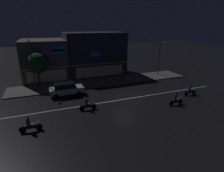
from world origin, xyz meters
TOP-DOWN VIEW (x-y plane):
  - ground_plane at (0.00, 0.00)m, footprint 140.00×140.00m
  - lane_divider_stripe at (0.00, 0.00)m, footprint 27.24×0.16m
  - sidewalk_far at (0.00, 7.70)m, footprint 28.68×4.58m
  - storefront_left_block at (-0.00, 13.52)m, footprint 10.39×7.22m
  - storefront_center_block at (-8.60, 14.25)m, footprint 7.25×8.69m
  - streetlamp_west at (-10.39, 7.95)m, footprint 0.44×1.64m
  - streetlamp_mid at (10.60, 7.90)m, footprint 0.44×1.64m
  - pedestrian_on_sidewalk at (2.92, 6.76)m, footprint 0.41×0.41m
  - street_tree at (-9.81, 9.07)m, footprint 3.03×3.03m
  - parked_car_near_kerb at (-6.60, 4.13)m, footprint 4.30×1.98m
  - motorcycle_lead at (8.59, -1.84)m, footprint 1.90×0.60m
  - motorcycle_following at (-10.74, -3.48)m, footprint 1.90×0.60m
  - motorcycle_opposite_lane at (4.73, -3.66)m, footprint 1.90×0.60m
  - motorcycle_trailing_far at (-5.11, -1.18)m, footprint 1.90×0.60m
  - traffic_cone at (-6.31, 4.41)m, footprint 0.36×0.36m

SIDE VIEW (x-z plane):
  - ground_plane at x=0.00m, z-range 0.00..0.00m
  - lane_divider_stripe at x=0.00m, z-range 0.00..0.01m
  - sidewalk_far at x=0.00m, z-range 0.00..0.14m
  - traffic_cone at x=-6.31m, z-range 0.00..0.55m
  - motorcycle_lead at x=8.59m, z-range -0.13..1.39m
  - motorcycle_following at x=-10.74m, z-range -0.13..1.39m
  - motorcycle_opposite_lane at x=4.73m, z-range -0.13..1.39m
  - motorcycle_trailing_far at x=-5.11m, z-range -0.13..1.39m
  - parked_car_near_kerb at x=-6.60m, z-range 0.03..1.70m
  - pedestrian_on_sidewalk at x=2.92m, z-range 0.06..1.87m
  - storefront_center_block at x=-8.60m, z-range 0.00..6.53m
  - street_tree at x=-9.81m, z-range 1.10..6.08m
  - streetlamp_mid at x=10.60m, z-range 0.76..6.84m
  - storefront_left_block at x=0.00m, z-range 0.00..7.63m
  - streetlamp_west at x=-10.39m, z-range 0.77..7.66m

